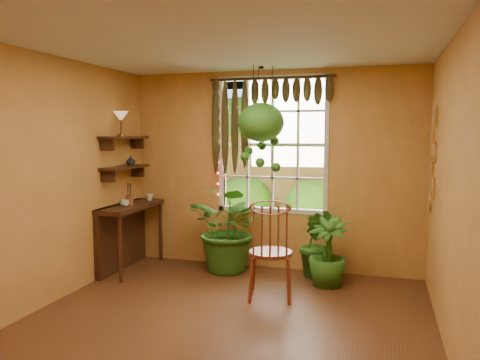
# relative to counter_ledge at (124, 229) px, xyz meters

# --- Properties ---
(floor) EXTENTS (4.50, 4.50, 0.00)m
(floor) POSITION_rel_counter_ledge_xyz_m (1.91, -1.60, -0.55)
(floor) COLOR #562E18
(floor) RESTS_ON ground
(ceiling) EXTENTS (4.50, 4.50, 0.00)m
(ceiling) POSITION_rel_counter_ledge_xyz_m (1.91, -1.60, 2.15)
(ceiling) COLOR silver
(ceiling) RESTS_ON wall_back
(wall_back) EXTENTS (4.00, 0.00, 4.00)m
(wall_back) POSITION_rel_counter_ledge_xyz_m (1.91, 0.65, 0.80)
(wall_back) COLOR #D38D48
(wall_back) RESTS_ON floor
(wall_left) EXTENTS (0.00, 4.50, 4.50)m
(wall_left) POSITION_rel_counter_ledge_xyz_m (-0.09, -1.60, 0.80)
(wall_left) COLOR #D38D48
(wall_left) RESTS_ON floor
(wall_right) EXTENTS (0.00, 4.50, 4.50)m
(wall_right) POSITION_rel_counter_ledge_xyz_m (3.91, -1.60, 0.80)
(wall_right) COLOR #D38D48
(wall_right) RESTS_ON floor
(window) EXTENTS (1.52, 0.10, 1.86)m
(window) POSITION_rel_counter_ledge_xyz_m (1.91, 0.68, 1.15)
(window) COLOR silver
(window) RESTS_ON wall_back
(valance_vine) EXTENTS (1.70, 0.12, 1.10)m
(valance_vine) POSITION_rel_counter_ledge_xyz_m (1.82, 0.56, 1.73)
(valance_vine) COLOR #391D0F
(valance_vine) RESTS_ON window
(string_lights) EXTENTS (0.03, 0.03, 1.54)m
(string_lights) POSITION_rel_counter_ledge_xyz_m (1.15, 0.59, 1.20)
(string_lights) COLOR #FF2633
(string_lights) RESTS_ON window
(wall_plates) EXTENTS (0.04, 0.32, 1.10)m
(wall_plates) POSITION_rel_counter_ledge_xyz_m (3.89, 0.19, 1.00)
(wall_plates) COLOR beige
(wall_plates) RESTS_ON wall_right
(counter_ledge) EXTENTS (0.40, 1.20, 0.90)m
(counter_ledge) POSITION_rel_counter_ledge_xyz_m (0.00, 0.00, 0.00)
(counter_ledge) COLOR #391D0F
(counter_ledge) RESTS_ON floor
(shelf_lower) EXTENTS (0.25, 0.90, 0.04)m
(shelf_lower) POSITION_rel_counter_ledge_xyz_m (0.03, 0.00, 0.85)
(shelf_lower) COLOR #391D0F
(shelf_lower) RESTS_ON wall_left
(shelf_upper) EXTENTS (0.25, 0.90, 0.04)m
(shelf_upper) POSITION_rel_counter_ledge_xyz_m (0.03, 0.00, 1.25)
(shelf_upper) COLOR #391D0F
(shelf_upper) RESTS_ON wall_left
(backyard) EXTENTS (14.00, 10.00, 12.00)m
(backyard) POSITION_rel_counter_ledge_xyz_m (2.15, 5.27, 0.73)
(backyard) COLOR #255217
(backyard) RESTS_ON ground
(windsor_chair) EXTENTS (0.58, 0.60, 1.31)m
(windsor_chair) POSITION_rel_counter_ledge_xyz_m (2.18, -0.55, -0.17)
(windsor_chair) COLOR maroon
(windsor_chair) RESTS_ON floor
(potted_plant_left) EXTENTS (1.32, 1.23, 1.18)m
(potted_plant_left) POSITION_rel_counter_ledge_xyz_m (1.43, 0.29, 0.04)
(potted_plant_left) COLOR #235015
(potted_plant_left) RESTS_ON floor
(potted_plant_mid) EXTENTS (0.57, 0.50, 0.88)m
(potted_plant_mid) POSITION_rel_counter_ledge_xyz_m (2.58, 0.38, -0.11)
(potted_plant_mid) COLOR #235015
(potted_plant_mid) RESTS_ON floor
(potted_plant_right) EXTENTS (0.57, 0.57, 0.85)m
(potted_plant_right) POSITION_rel_counter_ledge_xyz_m (2.74, 0.08, -0.13)
(potted_plant_right) COLOR #235015
(potted_plant_right) RESTS_ON floor
(hanging_basket) EXTENTS (0.59, 0.59, 1.36)m
(hanging_basket) POSITION_rel_counter_ledge_xyz_m (1.85, 0.27, 1.37)
(hanging_basket) COLOR black
(hanging_basket) RESTS_ON ceiling
(cup_a) EXTENTS (0.13, 0.13, 0.09)m
(cup_a) POSITION_rel_counter_ledge_xyz_m (0.13, -0.19, 0.39)
(cup_a) COLOR silver
(cup_a) RESTS_ON counter_ledge
(cup_b) EXTENTS (0.13, 0.13, 0.09)m
(cup_b) POSITION_rel_counter_ledge_xyz_m (0.19, 0.38, 0.39)
(cup_b) COLOR beige
(cup_b) RESTS_ON counter_ledge
(brush_jar) EXTENTS (0.10, 0.10, 0.37)m
(brush_jar) POSITION_rel_counter_ledge_xyz_m (0.11, -0.04, 0.49)
(brush_jar) COLOR brown
(brush_jar) RESTS_ON counter_ledge
(shelf_vase) EXTENTS (0.14, 0.14, 0.13)m
(shelf_vase) POSITION_rel_counter_ledge_xyz_m (0.04, 0.14, 0.93)
(shelf_vase) COLOR #B2AD99
(shelf_vase) RESTS_ON shelf_lower
(tiffany_lamp) EXTENTS (0.20, 0.20, 0.33)m
(tiffany_lamp) POSITION_rel_counter_ledge_xyz_m (0.05, -0.10, 1.51)
(tiffany_lamp) COLOR brown
(tiffany_lamp) RESTS_ON shelf_upper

